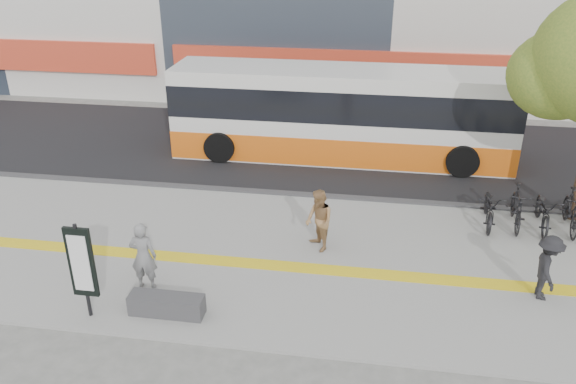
% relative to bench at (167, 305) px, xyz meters
% --- Properties ---
extents(ground, '(120.00, 120.00, 0.00)m').
position_rel_bench_xyz_m(ground, '(2.60, 1.20, -0.30)').
color(ground, '#60615C').
rests_on(ground, ground).
extents(sidewalk, '(40.00, 7.00, 0.08)m').
position_rel_bench_xyz_m(sidewalk, '(2.60, 2.70, -0.27)').
color(sidewalk, gray).
rests_on(sidewalk, ground).
extents(tactile_strip, '(40.00, 0.45, 0.01)m').
position_rel_bench_xyz_m(tactile_strip, '(2.60, 2.20, -0.22)').
color(tactile_strip, yellow).
rests_on(tactile_strip, sidewalk).
extents(street, '(40.00, 8.00, 0.06)m').
position_rel_bench_xyz_m(street, '(2.60, 10.20, -0.28)').
color(street, black).
rests_on(street, ground).
extents(curb, '(40.00, 0.25, 0.14)m').
position_rel_bench_xyz_m(curb, '(2.60, 6.20, -0.23)').
color(curb, '#323234').
rests_on(curb, ground).
extents(bench, '(1.60, 0.45, 0.45)m').
position_rel_bench_xyz_m(bench, '(0.00, 0.00, 0.00)').
color(bench, '#323234').
rests_on(bench, sidewalk).
extents(signboard, '(0.55, 0.10, 2.20)m').
position_rel_bench_xyz_m(signboard, '(-1.60, -0.31, 1.06)').
color(signboard, black).
rests_on(signboard, sidewalk).
extents(bus, '(11.65, 2.76, 3.10)m').
position_rel_bench_xyz_m(bus, '(2.96, 9.70, 1.21)').
color(bus, silver).
rests_on(bus, street).
extents(bicycle_row, '(4.30, 1.99, 1.13)m').
position_rel_bench_xyz_m(bicycle_row, '(9.11, 5.20, 0.31)').
color(bicycle_row, black).
rests_on(bicycle_row, sidewalk).
extents(seated_woman, '(0.62, 0.43, 1.65)m').
position_rel_bench_xyz_m(seated_woman, '(-0.80, 0.86, 0.60)').
color(seated_woman, black).
rests_on(seated_woman, sidewalk).
extents(pedestrian_tan, '(0.93, 0.99, 1.62)m').
position_rel_bench_xyz_m(pedestrian_tan, '(2.90, 3.16, 0.58)').
color(pedestrian_tan, '#9C744A').
rests_on(pedestrian_tan, sidewalk).
extents(pedestrian_dark, '(0.61, 1.01, 1.53)m').
position_rel_bench_xyz_m(pedestrian_dark, '(8.04, 1.86, 0.54)').
color(pedestrian_dark, black).
rests_on(pedestrian_dark, sidewalk).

